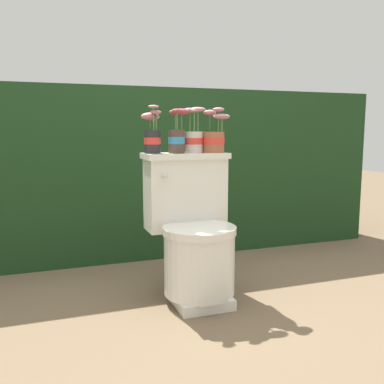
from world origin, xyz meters
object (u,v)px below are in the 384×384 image
(toilet, at_px, (193,233))
(potted_plant_middle, at_px, (193,137))
(potted_plant_midleft, at_px, (177,133))
(potted_plant_left, at_px, (152,135))
(potted_plant_midright, at_px, (214,137))

(toilet, height_order, potted_plant_middle, potted_plant_middle)
(potted_plant_midleft, bearing_deg, potted_plant_left, 166.20)
(potted_plant_left, height_order, potted_plant_midleft, potted_plant_left)
(potted_plant_midleft, distance_m, potted_plant_middle, 0.10)
(toilet, xyz_separation_m, potted_plant_midleft, (-0.05, 0.11, 0.51))
(potted_plant_midright, bearing_deg, toilet, -143.39)
(toilet, bearing_deg, potted_plant_midleft, 114.24)
(potted_plant_left, height_order, potted_plant_midright, potted_plant_left)
(potted_plant_left, xyz_separation_m, potted_plant_middle, (0.22, -0.00, -0.01))
(potted_plant_left, xyz_separation_m, potted_plant_midleft, (0.12, -0.03, 0.01))
(potted_plant_left, xyz_separation_m, potted_plant_midright, (0.33, -0.02, -0.01))
(potted_plant_left, relative_size, potted_plant_midleft, 1.07)
(toilet, bearing_deg, potted_plant_left, 141.09)
(potted_plant_left, distance_m, potted_plant_midright, 0.33)
(potted_plant_midleft, relative_size, potted_plant_midright, 0.97)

